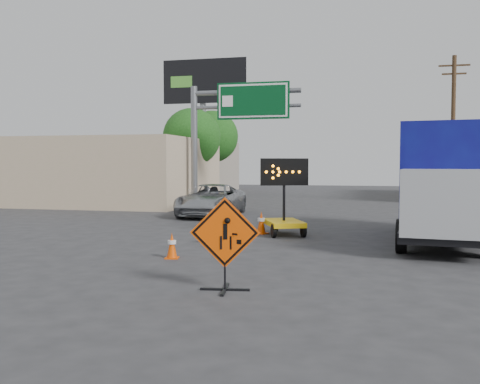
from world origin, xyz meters
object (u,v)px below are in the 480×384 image
at_px(pickup_truck, 211,200).
at_px(box_truck, 442,189).
at_px(construction_sign, 225,242).
at_px(arrow_board, 284,218).

bearing_deg(pickup_truck, box_truck, -35.57).
relative_size(construction_sign, pickup_truck, 0.34).
distance_m(construction_sign, box_truck, 9.45).
distance_m(construction_sign, arrow_board, 8.39).
height_order(arrow_board, box_truck, box_truck).
height_order(construction_sign, pickup_truck, construction_sign).
bearing_deg(pickup_truck, arrow_board, -55.35).
bearing_deg(box_truck, arrow_board, -178.57).
bearing_deg(construction_sign, pickup_truck, 99.36).
relative_size(pickup_truck, box_truck, 0.68).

